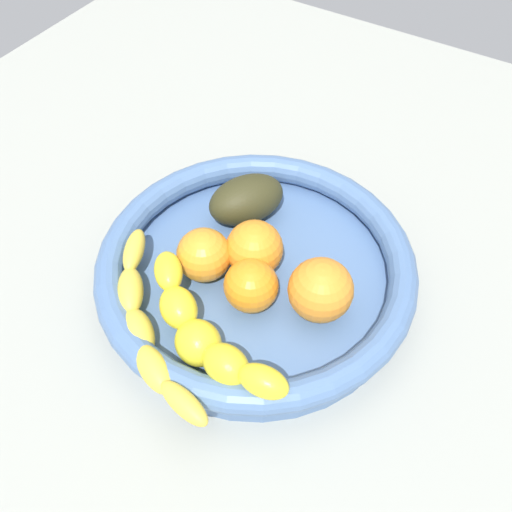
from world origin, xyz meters
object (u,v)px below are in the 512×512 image
at_px(banana_draped_right, 203,334).
at_px(avocado_dark, 246,200).
at_px(banana_draped_left, 144,327).
at_px(fruit_bowl, 256,271).
at_px(orange_mid_right, 321,290).
at_px(orange_rear, 254,249).
at_px(orange_front, 251,286).
at_px(orange_mid_left, 204,255).

relative_size(banana_draped_right, avocado_dark, 2.16).
bearing_deg(banana_draped_left, fruit_bowl, -110.92).
xyz_separation_m(fruit_bowl, avocado_dark, (0.06, -0.07, 0.02)).
distance_m(banana_draped_right, orange_mid_right, 0.12).
height_order(orange_rear, avocado_dark, orange_rear).
xyz_separation_m(banana_draped_right, orange_mid_right, (-0.07, -0.10, 0.00)).
bearing_deg(orange_front, avocado_dark, -55.81).
distance_m(orange_mid_left, avocado_dark, 0.10).
bearing_deg(orange_rear, fruit_bowl, 131.10).
height_order(banana_draped_left, banana_draped_right, banana_draped_right).
distance_m(fruit_bowl, avocado_dark, 0.09).
distance_m(banana_draped_left, orange_front, 0.11).
height_order(orange_mid_right, avocado_dark, orange_mid_right).
height_order(banana_draped_right, orange_front, orange_front).
bearing_deg(fruit_bowl, banana_draped_left, 69.08).
distance_m(banana_draped_left, banana_draped_right, 0.06).
height_order(fruit_bowl, avocado_dark, avocado_dark).
relative_size(fruit_bowl, orange_front, 6.09).
bearing_deg(avocado_dark, banana_draped_right, 109.54).
xyz_separation_m(orange_front, orange_mid_right, (-0.06, -0.03, 0.01)).
relative_size(banana_draped_left, avocado_dark, 2.21).
xyz_separation_m(fruit_bowl, orange_mid_right, (-0.08, 0.01, 0.03)).
bearing_deg(fruit_bowl, orange_rear, -48.90).
xyz_separation_m(banana_draped_left, orange_mid_right, (-0.13, -0.12, 0.01)).
height_order(banana_draped_left, orange_mid_left, orange_mid_left).
xyz_separation_m(banana_draped_right, orange_mid_left, (0.06, -0.08, -0.00)).
relative_size(fruit_bowl, orange_mid_left, 5.88).
height_order(banana_draped_left, orange_rear, orange_rear).
relative_size(fruit_bowl, orange_rear, 5.56).
relative_size(orange_front, orange_rear, 0.91).
distance_m(banana_draped_left, orange_mid_right, 0.18).
bearing_deg(orange_front, fruit_bowl, -66.18).
bearing_deg(avocado_dark, orange_front, 124.19).
relative_size(orange_front, orange_mid_left, 0.97).
height_order(fruit_bowl, orange_front, orange_front).
xyz_separation_m(banana_draped_right, orange_rear, (0.01, -0.12, 0.00)).
bearing_deg(orange_mid_left, avocado_dark, -85.84).
height_order(banana_draped_right, avocado_dark, same).
relative_size(banana_draped_right, orange_mid_right, 2.96).
distance_m(orange_mid_right, avocado_dark, 0.15).
bearing_deg(orange_rear, banana_draped_right, 97.04).
xyz_separation_m(orange_mid_left, orange_rear, (-0.04, -0.03, 0.00)).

